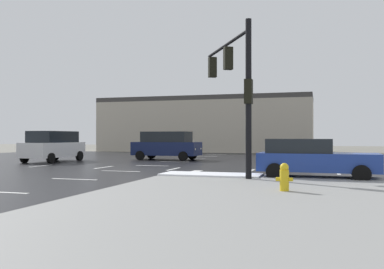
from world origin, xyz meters
The scene contains 10 objects.
ground_plane centered at (0.00, 0.00, 0.00)m, with size 120.00×120.00×0.00m, color slate.
road_asphalt centered at (0.00, 0.00, 0.01)m, with size 44.00×44.00×0.02m, color black.
snow_strip_curbside centered at (5.00, -4.00, 0.17)m, with size 4.00×1.60×0.06m, color white.
lane_markings centered at (1.20, -1.38, 0.02)m, with size 36.15×36.15×0.01m.
traffic_signal_mast centered at (5.94, -3.77, 4.08)m, with size 2.83×4.71×5.87m.
fire_hydrant centered at (8.20, -8.17, 0.54)m, with size 0.48×0.26×0.79m.
strip_building_background centered at (-3.25, 26.22, 3.05)m, with size 23.72×8.00×6.10m.
suv_white centered at (-7.77, 3.70, 1.09)m, with size 2.17×4.84×2.03m.
suv_navy centered at (-1.35, 8.06, 1.09)m, with size 4.90×2.31×2.03m.
sedan_blue centered at (8.92, -3.36, 0.85)m, with size 4.59×2.15×1.58m.
Camera 1 is at (9.12, -20.35, 1.68)m, focal length 39.27 mm.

